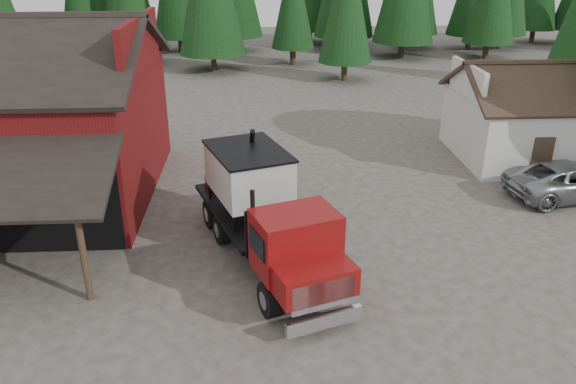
{
  "coord_description": "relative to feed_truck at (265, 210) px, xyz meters",
  "views": [
    {
      "loc": [
        -0.65,
        -11.87,
        9.48
      ],
      "look_at": [
        0.35,
        5.39,
        1.8
      ],
      "focal_mm": 35.0,
      "sensor_mm": 36.0,
      "label": 1
    }
  ],
  "objects": [
    {
      "name": "ground",
      "position": [
        0.46,
        -4.03,
        -1.81
      ],
      "size": [
        120.0,
        120.0,
        0.0
      ],
      "primitive_type": "plane",
      "color": "#473D38",
      "rests_on": "ground"
    },
    {
      "name": "farmhouse",
      "position": [
        13.46,
        8.97,
        -0.14
      ],
      "size": [
        8.6,
        6.42,
        4.65
      ],
      "color": "silver",
      "rests_on": "ground"
    },
    {
      "name": "conifer_backdrop",
      "position": [
        0.46,
        37.97,
        -1.81
      ],
      "size": [
        76.0,
        16.0,
        16.0
      ],
      "primitive_type": null,
      "color": "black",
      "rests_on": "ground"
    },
    {
      "name": "feed_truck",
      "position": [
        0.0,
        0.0,
        0.0
      ],
      "size": [
        5.02,
        8.83,
        3.87
      ],
      "rotation": [
        0.0,
        0.0,
        0.34
      ],
      "color": "black",
      "rests_on": "ground"
    },
    {
      "name": "silver_car",
      "position": [
        12.47,
        4.28,
        -1.07
      ],
      "size": [
        5.59,
        3.25,
        1.46
      ],
      "primitive_type": "imported",
      "rotation": [
        0.0,
        0.0,
        1.73
      ],
      "color": "#96989D",
      "rests_on": "ground"
    }
  ]
}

